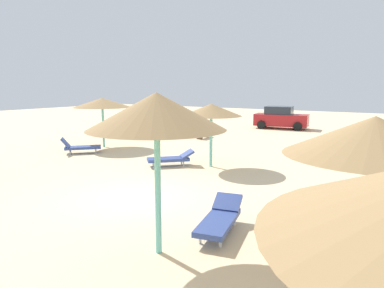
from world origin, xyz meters
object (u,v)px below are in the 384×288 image
lounger_1 (220,218)px  bench_0 (203,133)px  parked_car (281,118)px  parasol_3 (102,103)px  lounger_2 (171,158)px  parasol_5 (374,137)px  lounger_3 (80,147)px  parasol_2 (211,110)px  parasol_1 (157,112)px

lounger_1 → bench_0: (-7.58, 12.10, 0.04)m
parked_car → parasol_3: bearing=-112.7°
lounger_2 → parasol_5: bearing=-30.9°
lounger_2 → bench_0: 7.92m
lounger_3 → bench_0: (2.51, 7.59, 0.02)m
parasol_5 → parked_car: size_ratio=0.74×
parasol_3 → parasol_5: 14.80m
lounger_1 → parasol_5: bearing=2.6°
parasol_5 → lounger_2: parasol_5 is taller
parasol_2 → lounger_3: parasol_2 is taller
lounger_3 → parasol_3: bearing=101.2°
parasol_1 → bench_0: 15.52m
parasol_5 → lounger_3: bearing=161.4°
parasol_3 → parked_car: parasol_3 is taller
parasol_1 → parasol_3: size_ratio=1.02×
parasol_2 → parasol_3: 7.25m
parasol_5 → lounger_1: parasol_5 is taller
parasol_1 → bench_0: size_ratio=2.03×
parked_car → lounger_3: bearing=-108.8°
bench_0 → parasol_3: bearing=-117.1°
bench_0 → parked_car: size_ratio=0.37×
parasol_3 → parasol_5: parasol_5 is taller
lounger_2 → parked_car: 14.91m
parasol_2 → parasol_3: parasol_3 is taller
bench_0 → lounger_2: bearing=-68.9°
lounger_2 → bench_0: size_ratio=1.17×
parasol_5 → lounger_1: (-2.92, -0.13, -2.07)m
lounger_1 → lounger_2: 6.67m
lounger_1 → parked_car: size_ratio=0.48×
parasol_5 → lounger_2: 9.14m
parasol_2 → parasol_3: (-7.19, 0.97, 0.07)m
bench_0 → parked_car: (2.62, 7.51, 0.48)m
lounger_1 → lounger_2: bearing=135.1°
parasol_2 → parasol_5: parasol_5 is taller
parasol_3 → lounger_1: bearing=-31.6°
lounger_3 → parked_car: parked_car is taller
parked_car → parasol_1: bearing=-78.2°
parasol_1 → lounger_1: bearing=70.0°
parasol_5 → lounger_2: (-7.64, 4.58, -2.07)m
lounger_1 → lounger_3: lounger_3 is taller
parasol_3 → lounger_1: size_ratio=1.54×
parked_car → parasol_5: bearing=-68.0°
parasol_2 → lounger_2: (-1.44, -0.76, -2.00)m
parasol_1 → lounger_2: 7.90m
parasol_3 → lounger_1: parasol_3 is taller
parasol_5 → parasol_2: bearing=139.3°
parasol_5 → bench_0: bearing=131.3°
parasol_2 → parasol_5: size_ratio=0.83×
lounger_2 → parked_car: (-0.24, 14.90, 0.51)m
parasol_2 → lounger_1: bearing=-59.0°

